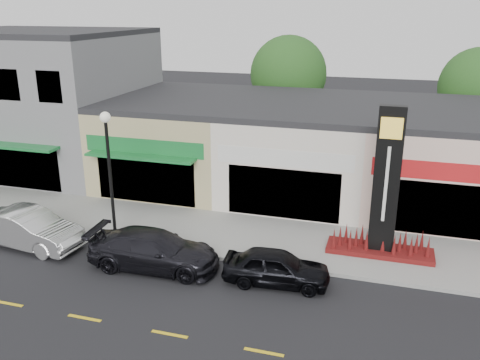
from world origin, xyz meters
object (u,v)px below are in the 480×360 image
(car_dark_sedan, at_px, (154,250))
(car_black_sedan, at_px, (276,267))
(lamp_west_near, at_px, (109,163))
(car_white_van, at_px, (29,229))
(pylon_sign, at_px, (384,204))

(car_dark_sedan, height_order, car_black_sedan, car_dark_sedan)
(lamp_west_near, distance_m, car_black_sedan, 8.13)
(car_dark_sedan, bearing_deg, car_white_van, 85.50)
(pylon_sign, relative_size, car_white_van, 1.25)
(lamp_west_near, xyz_separation_m, pylon_sign, (11.00, 1.70, -1.20))
(car_white_van, bearing_deg, lamp_west_near, -57.41)
(lamp_west_near, height_order, car_black_sedan, lamp_west_near)
(car_white_van, bearing_deg, pylon_sign, -70.65)
(lamp_west_near, xyz_separation_m, car_black_sedan, (7.47, -1.56, -2.82))
(car_white_van, distance_m, car_black_sedan, 10.61)
(car_black_sedan, bearing_deg, lamp_west_near, 73.84)
(pylon_sign, relative_size, car_black_sedan, 1.55)
(pylon_sign, xyz_separation_m, car_dark_sedan, (-8.31, -3.44, -1.54))
(pylon_sign, bearing_deg, lamp_west_near, -171.23)
(pylon_sign, distance_m, car_black_sedan, 5.07)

